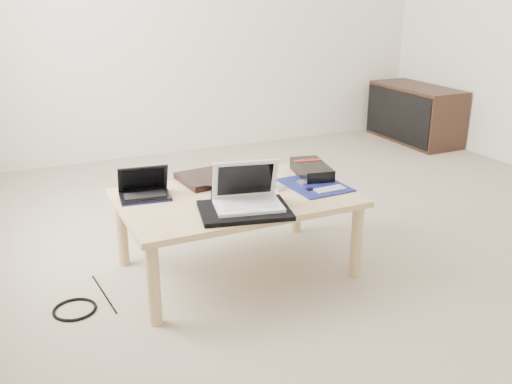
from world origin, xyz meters
name	(u,v)px	position (x,y,z in m)	size (l,w,h in m)	color
ground	(332,231)	(0.00, 0.00, 0.00)	(4.00, 4.00, 0.00)	#AFA28E
coffee_table	(236,205)	(-0.69, -0.21, 0.35)	(1.10, 0.70, 0.40)	tan
media_cabinet	(414,114)	(1.77, 1.45, 0.25)	(0.41, 0.90, 0.50)	#3D2318
book	(213,177)	(-0.71, 0.04, 0.42)	(0.35, 0.30, 0.03)	black
netbook	(144,190)	(-1.09, -0.05, 0.43)	(0.25, 0.20, 0.15)	black
tablet	(239,194)	(-0.68, -0.22, 0.41)	(0.32, 0.29, 0.01)	black
remote	(267,182)	(-0.49, -0.13, 0.41)	(0.10, 0.24, 0.02)	silver
neoprene_sleeve	(244,210)	(-0.74, -0.43, 0.41)	(0.39, 0.29, 0.02)	black
white_laptop	(247,196)	(-0.72, -0.40, 0.46)	(0.33, 0.26, 0.20)	white
motherboard	(315,185)	(-0.28, -0.25, 0.40)	(0.28, 0.35, 0.02)	#0C104D
gpu_box	(312,170)	(-0.21, -0.10, 0.43)	(0.21, 0.32, 0.07)	black
cable_coil	(223,203)	(-0.79, -0.30, 0.41)	(0.09, 0.09, 0.01)	black
floor_cable_coil	(75,309)	(-1.49, -0.26, 0.01)	(0.19, 0.19, 0.01)	black
floor_cable_trail	(104,294)	(-1.34, -0.17, 0.00)	(0.01, 0.01, 0.39)	black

